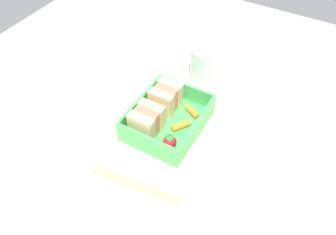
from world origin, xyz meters
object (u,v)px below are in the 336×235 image
(folded_napkin, at_px, (238,146))
(drinking_glass, at_px, (202,64))
(strawberry_far_left, at_px, (170,141))
(carrot_stick_far_left, at_px, (181,126))
(carrot_stick_left, at_px, (192,112))
(chopstick_pair, at_px, (134,184))
(sandwich_center_left, at_px, (166,97))
(sandwich_left, at_px, (147,121))

(folded_napkin, bearing_deg, drinking_glass, 45.88)
(strawberry_far_left, xyz_separation_m, carrot_stick_far_left, (0.05, 0.00, -0.01))
(drinking_glass, bearing_deg, carrot_stick_left, -161.94)
(chopstick_pair, bearing_deg, sandwich_center_left, 12.95)
(carrot_stick_left, bearing_deg, drinking_glass, 18.06)
(carrot_stick_far_left, relative_size, chopstick_pair, 0.23)
(sandwich_left, relative_size, chopstick_pair, 0.33)
(carrot_stick_left, bearing_deg, chopstick_pair, 175.52)
(sandwich_left, distance_m, carrot_stick_far_left, 0.07)
(sandwich_center_left, bearing_deg, folded_napkin, -94.95)
(carrot_stick_left, height_order, folded_napkin, carrot_stick_left)
(sandwich_left, height_order, drinking_glass, drinking_glass)
(strawberry_far_left, height_order, drinking_glass, drinking_glass)
(carrot_stick_left, distance_m, folded_napkin, 0.12)
(carrot_stick_left, distance_m, drinking_glass, 0.14)
(sandwich_center_left, height_order, strawberry_far_left, sandwich_center_left)
(sandwich_center_left, xyz_separation_m, strawberry_far_left, (-0.09, -0.06, -0.01))
(sandwich_center_left, height_order, folded_napkin, sandwich_center_left)
(carrot_stick_left, bearing_deg, sandwich_center_left, 98.48)
(strawberry_far_left, relative_size, carrot_stick_left, 0.87)
(chopstick_pair, bearing_deg, carrot_stick_far_left, -4.98)
(chopstick_pair, xyz_separation_m, folded_napkin, (0.18, -0.14, -0.00))
(chopstick_pair, bearing_deg, sandwich_left, 20.81)
(carrot_stick_far_left, height_order, carrot_stick_left, same)
(drinking_glass, relative_size, folded_napkin, 0.82)
(carrot_stick_far_left, xyz_separation_m, carrot_stick_left, (0.05, -0.00, -0.00))
(drinking_glass, bearing_deg, strawberry_far_left, -169.37)
(drinking_glass, bearing_deg, sandwich_left, 175.32)
(sandwich_center_left, bearing_deg, chopstick_pair, -167.05)
(chopstick_pair, bearing_deg, folded_napkin, -36.81)
(sandwich_center_left, relative_size, carrot_stick_left, 1.56)
(chopstick_pair, height_order, folded_napkin, chopstick_pair)
(strawberry_far_left, xyz_separation_m, drinking_glass, (0.24, 0.04, 0.01))
(carrot_stick_far_left, distance_m, folded_napkin, 0.13)
(strawberry_far_left, relative_size, folded_napkin, 0.33)
(drinking_glass, xyz_separation_m, folded_napkin, (-0.16, -0.16, -0.04))
(carrot_stick_left, relative_size, chopstick_pair, 0.21)
(sandwich_center_left, distance_m, carrot_stick_far_left, 0.07)
(sandwich_left, bearing_deg, chopstick_pair, -159.19)
(sandwich_left, height_order, folded_napkin, sandwich_left)
(sandwich_left, distance_m, carrot_stick_left, 0.11)
(carrot_stick_far_left, distance_m, carrot_stick_left, 0.05)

